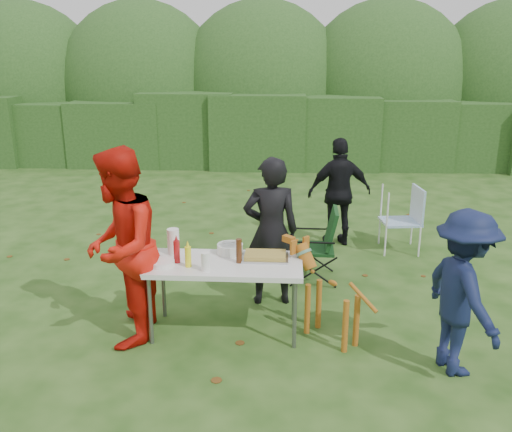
# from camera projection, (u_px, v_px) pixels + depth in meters

# --- Properties ---
(ground) EXTENTS (80.00, 80.00, 0.00)m
(ground) POSITION_uv_depth(u_px,v_px,m) (218.00, 322.00, 5.61)
(ground) COLOR #1E4211
(hedge_row) EXTENTS (22.00, 1.40, 1.70)m
(hedge_row) POSITION_uv_depth(u_px,v_px,m) (259.00, 130.00, 13.00)
(hedge_row) COLOR #23471C
(hedge_row) RESTS_ON ground
(shrub_backdrop) EXTENTS (20.00, 2.60, 3.20)m
(shrub_backdrop) POSITION_uv_depth(u_px,v_px,m) (262.00, 94.00, 14.31)
(shrub_backdrop) COLOR #3D6628
(shrub_backdrop) RESTS_ON ground
(folding_table) EXTENTS (1.50, 0.70, 0.74)m
(folding_table) POSITION_uv_depth(u_px,v_px,m) (225.00, 267.00, 5.23)
(folding_table) COLOR silver
(folding_table) RESTS_ON ground
(person_cook) EXTENTS (0.65, 0.48, 1.65)m
(person_cook) POSITION_uv_depth(u_px,v_px,m) (271.00, 232.00, 5.84)
(person_cook) COLOR black
(person_cook) RESTS_ON ground
(person_red_jacket) EXTENTS (0.77, 0.96, 1.88)m
(person_red_jacket) POSITION_uv_depth(u_px,v_px,m) (120.00, 248.00, 5.02)
(person_red_jacket) COLOR red
(person_red_jacket) RESTS_ON ground
(person_black_puffy) EXTENTS (0.96, 0.55, 1.55)m
(person_black_puffy) POSITION_uv_depth(u_px,v_px,m) (339.00, 192.00, 7.65)
(person_black_puffy) COLOR black
(person_black_puffy) RESTS_ON ground
(child) EXTENTS (0.78, 1.05, 1.46)m
(child) POSITION_uv_depth(u_px,v_px,m) (463.00, 293.00, 4.57)
(child) COLOR #121A3D
(child) RESTS_ON ground
(dog) EXTENTS (0.94, 0.93, 0.90)m
(dog) POSITION_uv_depth(u_px,v_px,m) (332.00, 297.00, 5.15)
(dog) COLOR #A25B19
(dog) RESTS_ON ground
(camping_chair) EXTENTS (0.58, 0.58, 0.91)m
(camping_chair) POSITION_uv_depth(u_px,v_px,m) (313.00, 244.00, 6.53)
(camping_chair) COLOR #133A17
(camping_chair) RESTS_ON ground
(lawn_chair) EXTENTS (0.60, 0.60, 0.91)m
(lawn_chair) POSITION_uv_depth(u_px,v_px,m) (400.00, 219.00, 7.51)
(lawn_chair) COLOR teal
(lawn_chair) RESTS_ON ground
(food_tray) EXTENTS (0.45, 0.30, 0.02)m
(food_tray) POSITION_uv_depth(u_px,v_px,m) (265.00, 258.00, 5.30)
(food_tray) COLOR #B7B7BA
(food_tray) RESTS_ON folding_table
(focaccia_bread) EXTENTS (0.40, 0.26, 0.04)m
(focaccia_bread) POSITION_uv_depth(u_px,v_px,m) (265.00, 255.00, 5.30)
(focaccia_bread) COLOR #A88F3D
(focaccia_bread) RESTS_ON food_tray
(mustard_bottle) EXTENTS (0.06, 0.06, 0.20)m
(mustard_bottle) POSITION_uv_depth(u_px,v_px,m) (188.00, 257.00, 5.08)
(mustard_bottle) COLOR yellow
(mustard_bottle) RESTS_ON folding_table
(ketchup_bottle) EXTENTS (0.06, 0.06, 0.22)m
(ketchup_bottle) POSITION_uv_depth(u_px,v_px,m) (177.00, 252.00, 5.18)
(ketchup_bottle) COLOR #A71418
(ketchup_bottle) RESTS_ON folding_table
(beer_bottle) EXTENTS (0.06, 0.06, 0.24)m
(beer_bottle) POSITION_uv_depth(u_px,v_px,m) (239.00, 251.00, 5.17)
(beer_bottle) COLOR #47230F
(beer_bottle) RESTS_ON folding_table
(paper_towel_roll) EXTENTS (0.12, 0.12, 0.26)m
(paper_towel_roll) POSITION_uv_depth(u_px,v_px,m) (173.00, 242.00, 5.40)
(paper_towel_roll) COLOR white
(paper_towel_roll) RESTS_ON folding_table
(cup_stack) EXTENTS (0.08, 0.08, 0.18)m
(cup_stack) POSITION_uv_depth(u_px,v_px,m) (205.00, 262.00, 4.98)
(cup_stack) COLOR white
(cup_stack) RESTS_ON folding_table
(pasta_bowl) EXTENTS (0.26, 0.26, 0.10)m
(pasta_bowl) POSITION_uv_depth(u_px,v_px,m) (230.00, 249.00, 5.42)
(pasta_bowl) COLOR silver
(pasta_bowl) RESTS_ON folding_table
(plate_stack) EXTENTS (0.24, 0.24, 0.05)m
(plate_stack) POSITION_uv_depth(u_px,v_px,m) (162.00, 263.00, 5.13)
(plate_stack) COLOR white
(plate_stack) RESTS_ON folding_table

